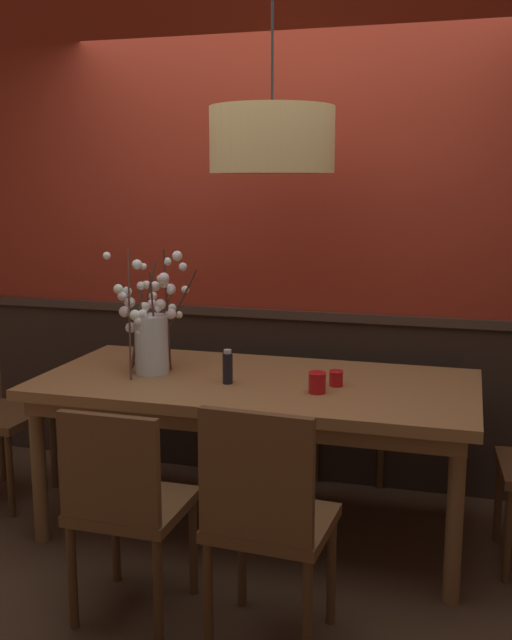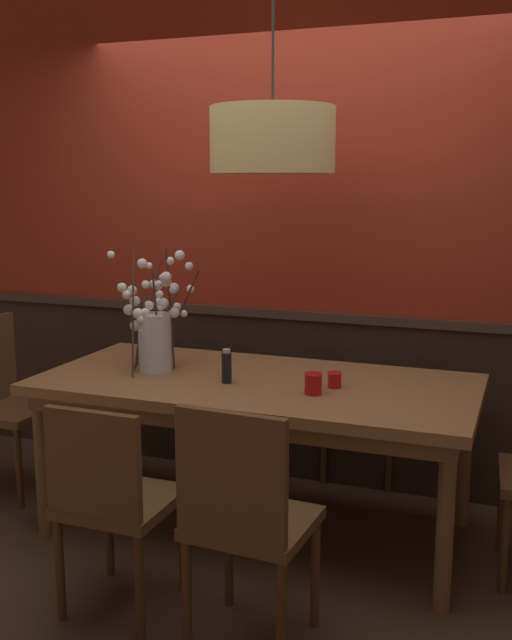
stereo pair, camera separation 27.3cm
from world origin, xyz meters
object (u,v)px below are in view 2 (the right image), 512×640
at_px(chair_head_west_end, 4,395).
at_px(pendant_lamp, 273,140).
at_px(chair_far_side_right, 366,388).
at_px(candle_holder_nearer_edge, 313,384).
at_px(chair_near_side_left, 112,496).
at_px(dining_table, 256,396).
at_px(condiment_bottle, 227,367).
at_px(chair_near_side_right, 244,514).
at_px(vase_with_blossoms, 155,332).
at_px(chair_far_side_left, 259,378).
at_px(candle_holder_nearer_center, 335,380).

xyz_separation_m(chair_head_west_end, pendant_lamp, (1.55, 0.06, 1.35)).
relative_size(chair_far_side_right, candle_holder_nearer_edge, 9.47).
xyz_separation_m(chair_near_side_left, chair_far_side_right, (0.61, 1.81, 0.02)).
distance_m(dining_table, condiment_bottle, 0.22).
distance_m(candle_holder_nearer_edge, condiment_bottle, 0.44).
bearing_deg(chair_near_side_right, dining_table, 108.14).
distance_m(chair_near_side_left, candle_holder_nearer_edge, 1.01).
xyz_separation_m(chair_far_side_right, vase_with_blossoms, (-0.88, -0.92, 0.45)).
xyz_separation_m(dining_table, condiment_bottle, (-0.11, -0.11, 0.16)).
height_order(chair_far_side_left, vase_with_blossoms, vase_with_blossoms).
height_order(chair_near_side_left, chair_near_side_right, chair_near_side_right).
relative_size(dining_table, chair_far_side_left, 2.33).
xyz_separation_m(chair_near_side_right, pendant_lamp, (-0.24, 0.99, 1.36)).
bearing_deg(candle_holder_nearer_center, candle_holder_nearer_edge, -113.98).
bearing_deg(pendant_lamp, dining_table, -138.40).
xyz_separation_m(chair_near_side_right, chair_far_side_left, (-0.63, 1.86, -0.02)).
relative_size(chair_far_side_left, candle_holder_nearer_center, 12.15).
height_order(dining_table, vase_with_blossoms, vase_with_blossoms).
distance_m(chair_near_side_left, chair_far_side_left, 1.83).
bearing_deg(chair_far_side_left, chair_near_side_right, -71.23).
relative_size(chair_near_side_right, vase_with_blossoms, 1.53).
height_order(dining_table, condiment_bottle, condiment_bottle).
bearing_deg(dining_table, chair_near_side_right, -71.86).
bearing_deg(candle_holder_nearer_center, chair_far_side_right, 93.03).
bearing_deg(vase_with_blossoms, candle_holder_nearer_center, 0.14).
height_order(vase_with_blossoms, pendant_lamp, pendant_lamp).
height_order(chair_near_side_right, candle_holder_nearer_center, chair_near_side_right).
bearing_deg(dining_table, candle_holder_nearer_edge, -24.41).
bearing_deg(chair_far_side_left, chair_head_west_end, -141.02).
height_order(chair_far_side_right, vase_with_blossoms, vase_with_blossoms).
bearing_deg(chair_head_west_end, candle_holder_nearer_center, 0.01).
relative_size(dining_table, condiment_bottle, 12.79).
relative_size(dining_table, candle_holder_nearer_center, 28.28).
relative_size(chair_head_west_end, vase_with_blossoms, 1.56).
bearing_deg(vase_with_blossoms, chair_near_side_left, -72.94).
relative_size(dining_table, chair_far_side_right, 2.28).
bearing_deg(dining_table, chair_far_side_left, 109.40).
height_order(chair_near_side_left, chair_far_side_right, chair_far_side_right).
bearing_deg(chair_head_west_end, chair_near_side_left, -35.77).
xyz_separation_m(chair_far_side_left, condiment_bottle, (0.22, -1.04, 0.34)).
height_order(chair_far_side_left, candle_holder_nearer_edge, chair_far_side_left).
distance_m(dining_table, pendant_lamp, 1.21).
distance_m(chair_near_side_left, candle_holder_nearer_center, 1.15).
height_order(chair_far_side_left, candle_holder_nearer_center, chair_far_side_left).
distance_m(chair_far_side_right, chair_far_side_left, 0.67).
height_order(dining_table, chair_near_side_right, chair_near_side_right).
bearing_deg(chair_near_side_left, chair_far_side_right, 71.33).
distance_m(chair_far_side_left, candle_holder_nearer_center, 1.22).
xyz_separation_m(chair_far_side_right, pendant_lamp, (-0.28, -0.86, 1.37)).
bearing_deg(chair_near_side_right, condiment_bottle, 116.61).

